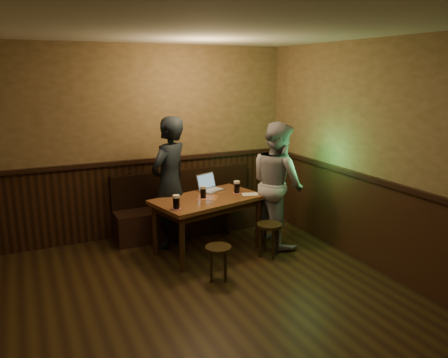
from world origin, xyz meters
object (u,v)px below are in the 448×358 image
stool_right (269,230)px  laptop (209,186)px  pint_right (237,187)px  person_grey (277,184)px  bench (187,212)px  stool_left (218,253)px  pint_left (176,202)px  pint_mid (203,192)px  pub_table (208,205)px  person_suit (170,183)px

stool_right → laptop: laptop is taller
pint_right → person_grey: person_grey is taller
bench → stool_left: bench is taller
stool_left → laptop: (0.40, 1.18, 0.49)m
stool_left → pint_left: bearing=119.7°
pint_left → person_grey: size_ratio=0.10×
stool_left → laptop: size_ratio=1.03×
pint_left → person_grey: (1.56, 0.16, 0.02)m
pint_right → pint_mid: bearing=-176.0°
stool_right → person_grey: size_ratio=0.26×
pub_table → stool_right: pub_table is taller
pint_mid → person_grey: person_grey is taller
pint_mid → person_grey: size_ratio=0.09×
laptop → person_grey: (0.84, -0.47, 0.05)m
pint_right → pint_left: bearing=-162.0°
pub_table → stool_left: (-0.22, -0.84, -0.33)m
bench → pint_mid: bearing=-94.3°
pint_right → stool_left: bearing=-128.0°
laptop → pint_right: bearing=-67.9°
person_grey → pub_table: bearing=82.2°
pint_right → laptop: laptop is taller
pub_table → person_suit: size_ratio=0.86×
pint_mid → pint_right: bearing=4.0°
stool_right → pint_right: size_ratio=2.59×
stool_right → person_grey: 0.72m
pint_left → bench: bearing=64.1°
laptop → stool_left: bearing=-130.3°
pub_table → stool_right: bearing=-49.9°
bench → person_grey: (1.02, -0.95, 0.57)m
stool_right → pint_left: (-1.21, 0.22, 0.49)m
pint_mid → person_grey: 1.09m
pint_mid → pint_left: bearing=-148.9°
pint_left → pint_right: size_ratio=1.01×
stool_right → person_suit: (-1.07, 0.91, 0.56)m
stool_left → pint_left: pint_left is taller
pub_table → laptop: size_ratio=3.91×
bench → pint_left: (-0.54, -1.11, 0.54)m
stool_right → stool_left: bearing=-159.6°
stool_left → person_grey: bearing=29.8°
pint_right → person_suit: 0.93m
pint_right → person_grey: bearing=-16.6°
stool_left → person_suit: (-0.17, 1.24, 0.59)m
pub_table → pint_right: bearing=-8.3°
laptop → person_grey: 0.97m
pub_table → pint_mid: (-0.06, 0.00, 0.18)m
laptop → person_suit: 0.58m
pub_table → stool_left: bearing=-118.4°
bench → stool_left: bearing=-97.7°
stool_right → person_suit: size_ratio=0.25×
pub_table → person_suit: 0.62m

